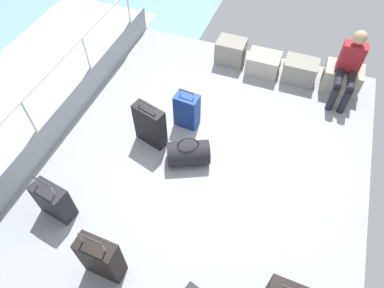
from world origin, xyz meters
TOP-DOWN VIEW (x-y plane):
  - ground_plane at (0.00, 0.00)m, footprint 4.40×5.20m
  - gunwale_port at (-2.17, 0.00)m, footprint 0.06×5.20m
  - railing_port at (-2.17, 0.00)m, footprint 0.04×4.20m
  - sea_wake at (-3.60, 0.00)m, footprint 12.00×12.00m
  - cargo_crate_0 at (-0.30, 2.20)m, footprint 0.53×0.38m
  - cargo_crate_1 at (0.31, 2.10)m, footprint 0.58×0.42m
  - cargo_crate_2 at (0.93, 2.12)m, footprint 0.58×0.39m
  - cargo_crate_3 at (1.60, 2.14)m, footprint 0.63×0.43m
  - passenger_seated at (1.60, 1.95)m, footprint 0.34×0.66m
  - suitcase_1 at (-1.46, -1.44)m, footprint 0.46×0.28m
  - suitcase_3 at (-0.85, 0.02)m, footprint 0.49×0.31m
  - suitcase_4 at (-0.55, -1.87)m, footprint 0.44×0.22m
  - suitcase_5 at (-0.49, 0.52)m, footprint 0.36×0.26m
  - duffel_bag at (-0.22, -0.14)m, footprint 0.66×0.55m

SIDE VIEW (x-z plane):
  - sea_wake at x=-3.60m, z-range -0.35..-0.33m
  - ground_plane at x=0.00m, z-range -0.06..0.00m
  - cargo_crate_1 at x=0.31m, z-range 0.00..0.35m
  - duffel_bag at x=-0.22m, z-range -0.07..0.42m
  - cargo_crate_2 at x=0.93m, z-range 0.00..0.38m
  - cargo_crate_3 at x=1.60m, z-range 0.00..0.41m
  - cargo_crate_0 at x=-0.30m, z-range 0.00..0.42m
  - gunwale_port at x=-2.17m, z-range 0.00..0.45m
  - suitcase_1 at x=-1.46m, z-range -0.10..0.62m
  - suitcase_5 at x=-0.49m, z-range -0.05..0.61m
  - suitcase_3 at x=-0.85m, z-range -0.05..0.71m
  - suitcase_4 at x=-0.55m, z-range -0.09..0.75m
  - passenger_seated at x=1.60m, z-range 0.03..1.14m
  - railing_port at x=-2.17m, z-range 0.27..1.29m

